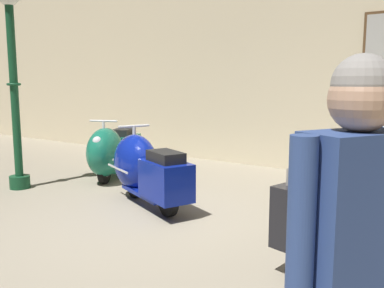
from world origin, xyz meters
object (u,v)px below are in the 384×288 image
scooter_2 (363,195)px  visitor_1 (352,258)px  scooter_0 (112,152)px  lamppost (13,78)px  scooter_1 (144,169)px

scooter_2 → visitor_1: size_ratio=1.17×
scooter_0 → lamppost: (-0.67, -1.16, 1.12)m
lamppost → visitor_1: lamppost is taller
lamppost → scooter_0: bearing=60.1°
visitor_1 → lamppost: bearing=7.5°
scooter_2 → visitor_1: bearing=-153.8°
lamppost → visitor_1: size_ratio=1.76×
scooter_0 → scooter_1: size_ratio=0.99×
scooter_2 → visitor_1: (0.49, -2.47, 0.42)m
scooter_1 → visitor_1: size_ratio=1.02×
lamppost → visitor_1: (5.02, -2.02, -0.63)m
visitor_1 → scooter_0: bearing=-6.8°
lamppost → visitor_1: bearing=-21.9°
scooter_0 → visitor_1: visitor_1 is taller
scooter_1 → lamppost: (-1.95, -0.44, 1.11)m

